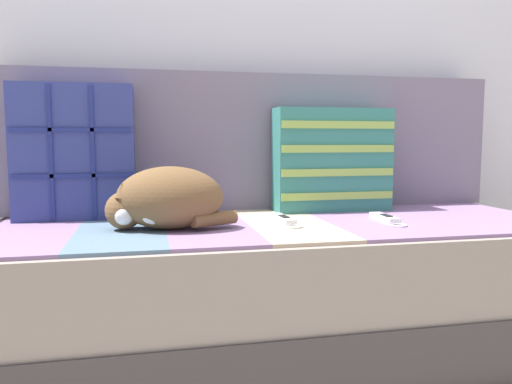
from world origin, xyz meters
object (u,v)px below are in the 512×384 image
object	(u,v)px
throw_pillow_quilted	(75,152)
game_remote_near	(386,219)
couch	(282,286)
throw_pillow_striped	(332,160)
sleeping_cat	(165,200)
game_remote_far	(283,220)

from	to	relation	value
throw_pillow_quilted	game_remote_near	xyz separation A→B (m)	(0.95, -0.27, -0.21)
couch	game_remote_near	xyz separation A→B (m)	(0.31, -0.10, 0.23)
throw_pillow_striped	sleeping_cat	distance (m)	0.67
couch	throw_pillow_quilted	size ratio (longest dim) A/B	4.28
couch	throw_pillow_striped	size ratio (longest dim) A/B	4.39
sleeping_cat	game_remote_near	distance (m)	0.69
couch	sleeping_cat	size ratio (longest dim) A/B	4.94
couch	throw_pillow_striped	world-z (taller)	throw_pillow_striped
throw_pillow_striped	game_remote_near	size ratio (longest dim) A/B	2.09
sleeping_cat	game_remote_near	xyz separation A→B (m)	(0.68, -0.01, -0.08)
throw_pillow_quilted	sleeping_cat	distance (m)	0.40
game_remote_near	game_remote_far	bearing A→B (deg)	171.17
couch	game_remote_near	size ratio (longest dim) A/B	9.16
game_remote_near	throw_pillow_striped	bearing A→B (deg)	105.91
throw_pillow_striped	sleeping_cat	world-z (taller)	throw_pillow_striped
couch	throw_pillow_quilted	world-z (taller)	throw_pillow_quilted
sleeping_cat	game_remote_near	bearing A→B (deg)	-0.73
couch	sleeping_cat	distance (m)	0.49
throw_pillow_quilted	game_remote_near	bearing A→B (deg)	-15.92
couch	sleeping_cat	bearing A→B (deg)	-166.79
throw_pillow_quilted	throw_pillow_striped	world-z (taller)	throw_pillow_quilted
throw_pillow_striped	game_remote_far	world-z (taller)	throw_pillow_striped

